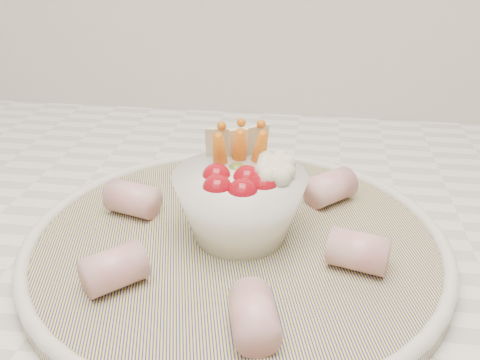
# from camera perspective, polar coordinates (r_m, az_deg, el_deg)

# --- Properties ---
(serving_platter) EXTENTS (0.45, 0.45, 0.02)m
(serving_platter) POSITION_cam_1_polar(r_m,az_deg,el_deg) (0.47, -0.41, -6.63)
(serving_platter) COLOR navy
(serving_platter) RESTS_ON kitchen_counter
(veggie_bowl) EXTENTS (0.11, 0.11, 0.09)m
(veggie_bowl) POSITION_cam_1_polar(r_m,az_deg,el_deg) (0.46, 0.17, -2.08)
(veggie_bowl) COLOR white
(veggie_bowl) RESTS_ON serving_platter
(cured_meat_rolls) EXTENTS (0.26, 0.28, 0.03)m
(cured_meat_rolls) POSITION_cam_1_polar(r_m,az_deg,el_deg) (0.46, -0.42, -4.59)
(cured_meat_rolls) COLOR #BC5563
(cured_meat_rolls) RESTS_ON serving_platter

